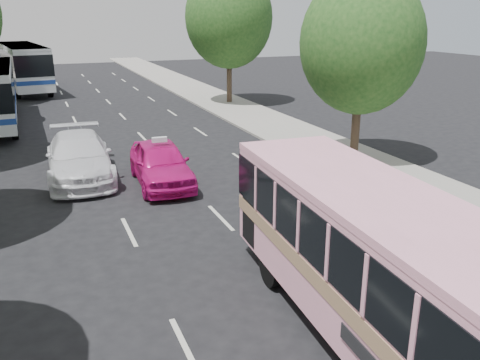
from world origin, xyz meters
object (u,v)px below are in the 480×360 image
pink_bus (385,259)px  white_pickup (79,157)px  tour_coach_rear (23,63)px  pink_taxi (161,163)px

pink_bus → white_pickup: (-4.24, 13.27, -1.05)m
white_pickup → tour_coach_rear: bearing=96.5°
pink_taxi → white_pickup: size_ratio=0.82×
white_pickup → tour_coach_rear: tour_coach_rear is taller
tour_coach_rear → pink_taxi: bearing=-87.9°
white_pickup → pink_bus: bearing=-69.8°
white_pickup → tour_coach_rear: (-1.82, 26.24, 1.40)m
tour_coach_rear → pink_bus: bearing=-88.4°
pink_bus → pink_taxi: size_ratio=2.02×
pink_taxi → white_pickup: (-2.76, 1.93, 0.03)m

